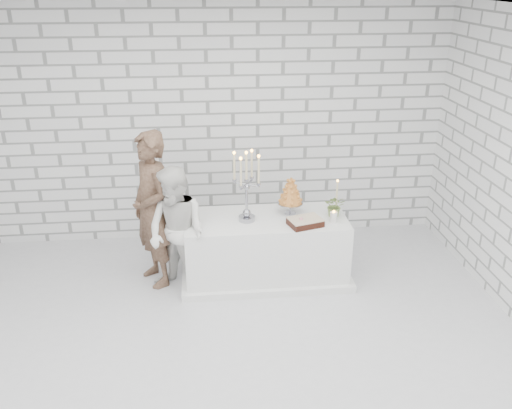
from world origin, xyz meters
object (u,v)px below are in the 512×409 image
object	(u,v)px
cake_table	(266,248)
croquembouche	(291,196)
candelabra	(247,187)
bride	(177,233)
groom	(152,210)

from	to	relation	value
cake_table	croquembouche	xyz separation A→B (m)	(0.29, 0.09, 0.60)
cake_table	candelabra	size ratio (longest dim) A/B	2.25
bride	groom	bearing A→B (deg)	175.83
groom	bride	size ratio (longest dim) A/B	1.23
groom	croquembouche	size ratio (longest dim) A/B	3.94
cake_table	groom	world-z (taller)	groom
cake_table	bride	xyz separation A→B (m)	(-0.98, -0.21, 0.35)
cake_table	candelabra	distance (m)	0.81
candelabra	croquembouche	xyz separation A→B (m)	(0.50, 0.13, -0.18)
candelabra	croquembouche	bearing A→B (deg)	14.03
candelabra	bride	bearing A→B (deg)	-167.01
cake_table	croquembouche	world-z (taller)	croquembouche
bride	candelabra	world-z (taller)	candelabra
groom	bride	bearing A→B (deg)	17.25
cake_table	groom	bearing A→B (deg)	177.84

